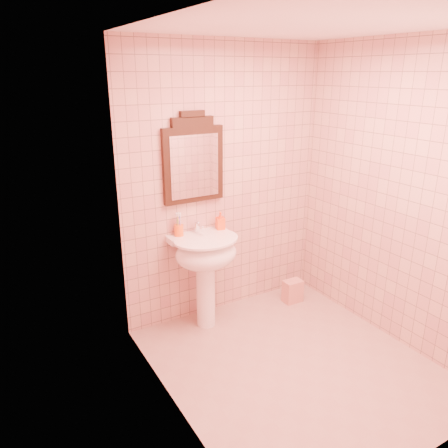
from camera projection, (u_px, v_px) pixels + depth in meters
floor at (293, 364)px, 3.51m from camera, size 2.20×2.20×0.00m
back_wall at (225, 184)px, 4.00m from camera, size 2.00×0.02×2.50m
pedestal_sink at (206, 259)px, 3.85m from camera, size 0.58×0.58×0.86m
faucet at (198, 227)px, 3.88m from camera, size 0.04×0.16×0.11m
mirror at (193, 161)px, 3.74m from camera, size 0.56×0.06×0.78m
toothbrush_cup at (179, 230)px, 3.82m from camera, size 0.08×0.08×0.19m
soap_dispenser at (220, 221)px, 3.97m from camera, size 0.09×0.09×0.16m
towel at (293, 291)px, 4.44m from camera, size 0.19×0.13×0.23m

